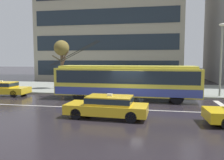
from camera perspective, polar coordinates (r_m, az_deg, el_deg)
ground_plane at (r=16.43m, az=3.51°, el=-6.51°), size 160.00×160.00×0.00m
sidewalk_slab at (r=25.32m, az=5.94°, el=-2.22°), size 80.00×10.00×0.14m
crosswalk_stripe_edge_near at (r=18.05m, az=26.52°, el=-5.98°), size 0.44×4.40×0.01m
lane_centre_line at (r=15.26m, az=2.97°, el=-7.40°), size 72.00×0.14×0.01m
trolleybus at (r=18.64m, az=3.71°, el=-0.26°), size 12.52×2.79×4.93m
taxi_queued_behind_bus at (r=23.22m, az=-26.00°, el=-1.82°), size 4.71×1.93×1.39m
taxi_oncoming_near at (r=12.99m, az=-1.09°, el=-6.48°), size 4.78×2.06×1.39m
bus_shelter at (r=22.00m, az=2.76°, el=1.72°), size 4.21×1.69×2.47m
pedestrian_at_shelter at (r=22.04m, az=-8.52°, el=0.94°), size 1.52×1.52×1.92m
pedestrian_approaching_curb at (r=22.82m, az=3.98°, el=-0.43°), size 0.45×0.45×1.62m
pedestrian_walking_past at (r=23.32m, az=-6.85°, el=1.05°), size 1.07×1.07×1.91m
pedestrian_waiting_by_pole at (r=20.82m, az=3.68°, el=0.98°), size 1.36×1.36×2.05m
street_lamp at (r=21.63m, az=26.00°, el=6.13°), size 0.60×0.32×6.28m
street_tree_bare at (r=25.43m, az=-12.68°, el=7.51°), size 1.72×1.67×5.30m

